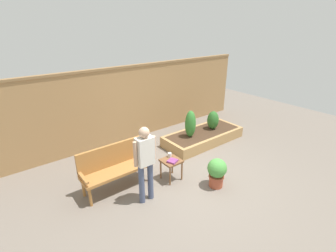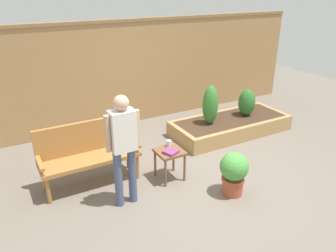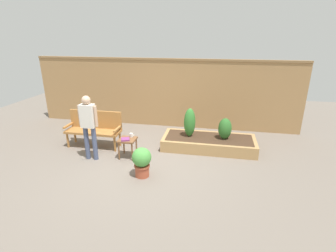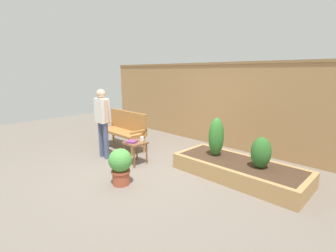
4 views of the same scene
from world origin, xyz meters
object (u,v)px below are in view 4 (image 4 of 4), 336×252
at_px(cup_on_table, 142,139).
at_px(potted_boxwood, 120,165).
at_px(book_on_table, 132,142).
at_px(side_table, 135,146).
at_px(garden_bench, 124,127).
at_px(shrub_near_bench, 216,137).
at_px(person_by_bench, 102,117).
at_px(shrub_far_corner, 261,153).

height_order(cup_on_table, potted_boxwood, potted_boxwood).
distance_m(book_on_table, potted_boxwood, 0.95).
bearing_deg(cup_on_table, potted_boxwood, -60.15).
bearing_deg(side_table, garden_bench, 154.79).
bearing_deg(book_on_table, potted_boxwood, -71.21).
height_order(book_on_table, shrub_near_bench, shrub_near_bench).
xyz_separation_m(cup_on_table, person_by_bench, (-0.88, -0.39, 0.40)).
bearing_deg(shrub_near_bench, book_on_table, -145.16).
relative_size(book_on_table, person_by_bench, 0.13).
relative_size(book_on_table, shrub_near_bench, 0.26).
bearing_deg(shrub_near_bench, cup_on_table, -149.68).
bearing_deg(shrub_far_corner, potted_boxwood, -135.10).
bearing_deg(shrub_near_bench, person_by_bench, -152.15).
distance_m(cup_on_table, shrub_near_bench, 1.55).
height_order(cup_on_table, book_on_table, cup_on_table).
distance_m(potted_boxwood, shrub_near_bench, 1.91).
height_order(shrub_near_bench, person_by_bench, person_by_bench).
xyz_separation_m(garden_bench, book_on_table, (1.08, -0.59, -0.05)).
distance_m(book_on_table, shrub_near_bench, 1.73).
bearing_deg(cup_on_table, person_by_bench, -156.10).
bearing_deg(person_by_bench, potted_boxwood, -20.62).
distance_m(garden_bench, book_on_table, 1.23).
xyz_separation_m(side_table, shrub_far_corner, (2.30, 0.91, 0.18)).
relative_size(garden_bench, shrub_near_bench, 1.90).
distance_m(shrub_near_bench, shrub_far_corner, 0.91).
bearing_deg(potted_boxwood, shrub_far_corner, 44.90).
xyz_separation_m(garden_bench, shrub_near_bench, (2.49, 0.40, 0.13)).
bearing_deg(cup_on_table, shrub_near_bench, 30.32).
distance_m(side_table, book_on_table, 0.13).
xyz_separation_m(book_on_table, person_by_bench, (-0.80, -0.19, 0.43)).
bearing_deg(shrub_far_corner, book_on_table, -157.03).
bearing_deg(shrub_far_corner, shrub_near_bench, 180.00).
relative_size(cup_on_table, potted_boxwood, 0.19).
distance_m(potted_boxwood, person_by_bench, 1.62).
relative_size(shrub_near_bench, shrub_far_corner, 1.39).
height_order(garden_bench, potted_boxwood, garden_bench).
bearing_deg(side_table, book_on_table, -106.40).
distance_m(side_table, cup_on_table, 0.20).
bearing_deg(potted_boxwood, side_table, 126.78).
distance_m(side_table, shrub_near_bench, 1.69).
bearing_deg(person_by_bench, garden_bench, 109.47).
bearing_deg(shrub_near_bench, side_table, -146.80).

